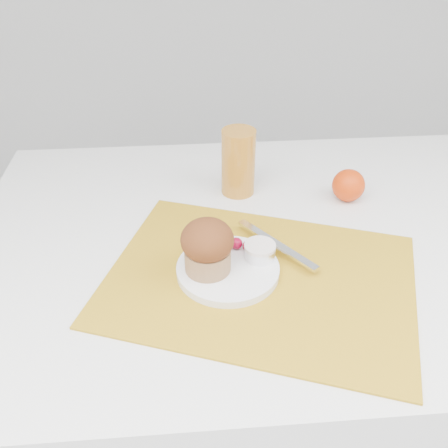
{
  "coord_description": "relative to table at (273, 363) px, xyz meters",
  "views": [
    {
      "loc": [
        -0.18,
        -0.71,
        1.31
      ],
      "look_at": [
        -0.12,
        0.02,
        0.8
      ],
      "focal_mm": 40.0,
      "sensor_mm": 36.0,
      "label": 1
    }
  ],
  "objects": [
    {
      "name": "orange",
      "position": [
        0.15,
        0.11,
        0.41
      ],
      "size": [
        0.07,
        0.07,
        0.07
      ],
      "primitive_type": "sphere",
      "color": "#D93C07",
      "rests_on": "table"
    },
    {
      "name": "butter_knife",
      "position": [
        -0.03,
        -0.06,
        0.4
      ],
      "size": [
        0.12,
        0.16,
        0.0
      ],
      "primitive_type": "cube",
      "rotation": [
        0.0,
        0.0,
        -0.93
      ],
      "color": "silver",
      "rests_on": "plate"
    },
    {
      "name": "cream",
      "position": [
        -0.06,
        -0.09,
        0.42
      ],
      "size": [
        0.06,
        0.06,
        0.01
      ],
      "primitive_type": "cylinder",
      "rotation": [
        0.0,
        0.0,
        -0.16
      ],
      "color": "silver",
      "rests_on": "ramekin"
    },
    {
      "name": "juice_glass",
      "position": [
        -0.07,
        0.16,
        0.45
      ],
      "size": [
        0.07,
        0.07,
        0.14
      ],
      "primitive_type": "cylinder",
      "rotation": [
        0.0,
        0.0,
        0.03
      ],
      "color": "#BB7623",
      "rests_on": "table"
    },
    {
      "name": "ramekin",
      "position": [
        -0.06,
        -0.09,
        0.41
      ],
      "size": [
        0.07,
        0.07,
        0.02
      ],
      "primitive_type": "cylinder",
      "rotation": [
        0.0,
        0.0,
        0.31
      ],
      "color": "white",
      "rests_on": "plate"
    },
    {
      "name": "muffin",
      "position": [
        -0.15,
        -0.11,
        0.44
      ],
      "size": [
        0.09,
        0.09,
        0.09
      ],
      "color": "#A67A50",
      "rests_on": "plate"
    },
    {
      "name": "placemat",
      "position": [
        -0.07,
        -0.13,
        0.38
      ],
      "size": [
        0.6,
        0.52,
        0.0
      ],
      "primitive_type": "cube",
      "rotation": [
        0.0,
        0.0,
        -0.35
      ],
      "color": "#BC8C1A",
      "rests_on": "table"
    },
    {
      "name": "table",
      "position": [
        0.0,
        0.0,
        0.0
      ],
      "size": [
        1.2,
        0.8,
        0.75
      ],
      "primitive_type": "cube",
      "color": "white",
      "rests_on": "ground"
    },
    {
      "name": "raspberry_near",
      "position": [
        -0.1,
        -0.06,
        0.4
      ],
      "size": [
        0.02,
        0.02,
        0.02
      ],
      "primitive_type": "ellipsoid",
      "color": "#630218",
      "rests_on": "plate"
    },
    {
      "name": "plate",
      "position": [
        -0.12,
        -0.11,
        0.39
      ],
      "size": [
        0.2,
        0.2,
        0.01
      ],
      "primitive_type": "cylinder",
      "rotation": [
        0.0,
        0.0,
        -0.17
      ],
      "color": "white",
      "rests_on": "placemat"
    },
    {
      "name": "raspberry_far",
      "position": [
        -0.08,
        -0.07,
        0.4
      ],
      "size": [
        0.02,
        0.02,
        0.02
      ],
      "primitive_type": "ellipsoid",
      "color": "#5E0214",
      "rests_on": "plate"
    }
  ]
}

